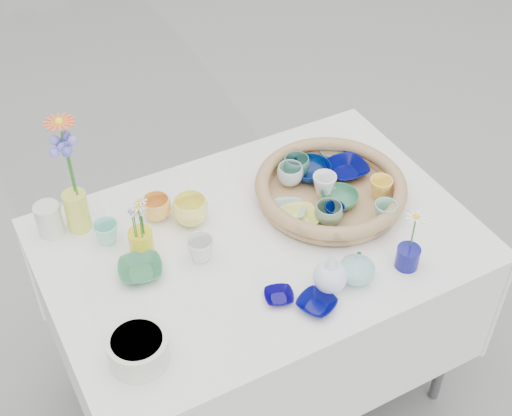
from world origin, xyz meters
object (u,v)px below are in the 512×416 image
display_table (259,385)px  bud_vase_seafoam (357,266)px  wicker_tray (330,190)px  tall_vase_yellow (77,211)px

display_table → bud_vase_seafoam: bearing=-59.3°
wicker_tray → bud_vase_seafoam: bearing=-110.3°
display_table → bud_vase_seafoam: bud_vase_seafoam is taller
tall_vase_yellow → wicker_tray: bearing=-18.6°
display_table → tall_vase_yellow: bearing=146.8°
bud_vase_seafoam → tall_vase_yellow: 0.84m
display_table → wicker_tray: (0.28, 0.05, 0.80)m
display_table → tall_vase_yellow: tall_vase_yellow is taller
display_table → tall_vase_yellow: size_ratio=9.54×
bud_vase_seafoam → wicker_tray: bearing=69.7°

